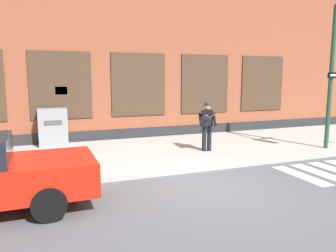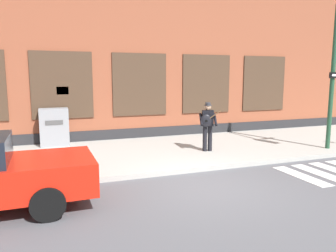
{
  "view_description": "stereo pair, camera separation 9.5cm",
  "coord_description": "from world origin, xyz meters",
  "views": [
    {
      "loc": [
        -3.69,
        -6.88,
        2.7
      ],
      "look_at": [
        -0.49,
        1.54,
        1.33
      ],
      "focal_mm": 35.0,
      "sensor_mm": 36.0,
      "label": 1
    },
    {
      "loc": [
        -3.6,
        -6.91,
        2.7
      ],
      "look_at": [
        -0.49,
        1.54,
        1.33
      ],
      "focal_mm": 35.0,
      "sensor_mm": 36.0,
      "label": 2
    }
  ],
  "objects": [
    {
      "name": "utility_box",
      "position": [
        -3.43,
        5.83,
        0.84
      ],
      "size": [
        1.03,
        0.63,
        1.39
      ],
      "color": "gray",
      "rests_on": "sidewalk"
    },
    {
      "name": "building_backdrop",
      "position": [
        -0.0,
        8.27,
        4.32
      ],
      "size": [
        28.0,
        4.06,
        8.66
      ],
      "color": "brown",
      "rests_on": "ground"
    },
    {
      "name": "busker",
      "position": [
        1.49,
        3.01,
        1.1
      ],
      "size": [
        0.72,
        0.67,
        1.68
      ],
      "color": "black",
      "rests_on": "sidewalk"
    },
    {
      "name": "ground_plane",
      "position": [
        0.0,
        0.0,
        0.0
      ],
      "size": [
        160.0,
        160.0,
        0.0
      ],
      "primitive_type": "plane",
      "color": "#56565B"
    },
    {
      "name": "sidewalk",
      "position": [
        0.0,
        3.76,
        0.07
      ],
      "size": [
        28.0,
        5.04,
        0.14
      ],
      "color": "#ADAAA3",
      "rests_on": "ground"
    }
  ]
}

